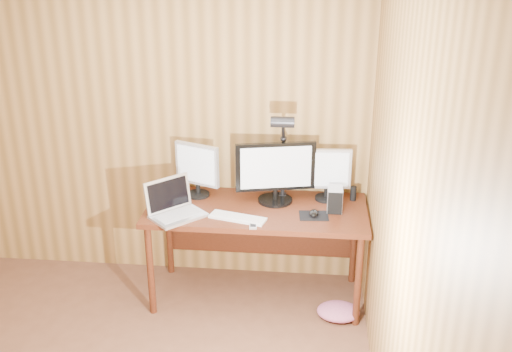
% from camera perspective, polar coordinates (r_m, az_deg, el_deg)
% --- Properties ---
extents(room_shell, '(4.00, 4.00, 4.00)m').
position_cam_1_polar(room_shell, '(2.97, -21.49, -6.54)').
color(room_shell, brown).
rests_on(room_shell, ground).
extents(desk, '(1.60, 0.70, 0.75)m').
position_cam_1_polar(desk, '(4.48, 0.15, -4.08)').
color(desk, '#481E0F').
rests_on(desk, floor).
extents(monitor_center, '(0.58, 0.26, 0.46)m').
position_cam_1_polar(monitor_center, '(4.37, 1.87, 0.44)').
color(monitor_center, black).
rests_on(monitor_center, desk).
extents(monitor_left, '(0.35, 0.17, 0.41)m').
position_cam_1_polar(monitor_left, '(4.50, -5.63, 0.71)').
color(monitor_left, black).
rests_on(monitor_left, desk).
extents(monitor_right, '(0.35, 0.17, 0.40)m').
position_cam_1_polar(monitor_right, '(4.45, 6.79, 0.28)').
color(monitor_right, black).
rests_on(monitor_right, desk).
extents(laptop, '(0.45, 0.45, 0.26)m').
position_cam_1_polar(laptop, '(4.27, -7.84, -2.91)').
color(laptop, silver).
rests_on(laptop, desk).
extents(keyboard, '(0.42, 0.22, 0.02)m').
position_cam_1_polar(keyboard, '(4.19, -1.76, -3.98)').
color(keyboard, white).
rests_on(keyboard, desk).
extents(mousepad, '(0.22, 0.18, 0.00)m').
position_cam_1_polar(mousepad, '(4.26, 5.52, -3.79)').
color(mousepad, black).
rests_on(mousepad, desk).
extents(mouse, '(0.08, 0.12, 0.04)m').
position_cam_1_polar(mouse, '(4.25, 5.53, -3.53)').
color(mouse, black).
rests_on(mouse, mousepad).
extents(hard_drive, '(0.11, 0.16, 0.17)m').
position_cam_1_polar(hard_drive, '(4.32, 7.51, -2.23)').
color(hard_drive, silver).
rests_on(hard_drive, desk).
extents(phone, '(0.06, 0.10, 0.01)m').
position_cam_1_polar(phone, '(4.09, -0.28, -4.74)').
color(phone, silver).
rests_on(phone, desk).
extents(speaker, '(0.05, 0.05, 0.11)m').
position_cam_1_polar(speaker, '(4.52, 9.25, -1.66)').
color(speaker, black).
rests_on(speaker, desk).
extents(desk_lamp, '(0.17, 0.24, 0.72)m').
position_cam_1_polar(desk_lamp, '(4.30, 2.57, 2.99)').
color(desk_lamp, black).
rests_on(desk_lamp, desk).
extents(fabric_pile, '(0.34, 0.30, 0.10)m').
position_cam_1_polar(fabric_pile, '(4.50, 7.85, -12.67)').
color(fabric_pile, '#C15D82').
rests_on(fabric_pile, floor).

